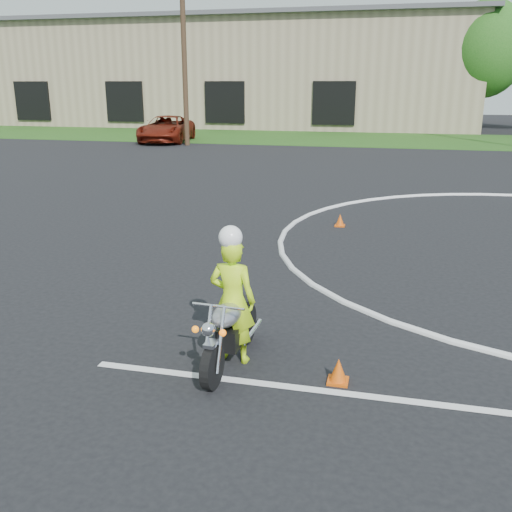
# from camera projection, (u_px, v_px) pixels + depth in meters

# --- Properties ---
(grass_strip) EXTENTS (120.00, 10.00, 0.02)m
(grass_strip) POSITION_uv_depth(u_px,v_px,m) (457.00, 141.00, 34.32)
(grass_strip) COLOR #1E4714
(grass_strip) RESTS_ON ground
(primary_motorcycle) EXTENTS (0.63, 1.79, 0.94)m
(primary_motorcycle) POSITION_uv_depth(u_px,v_px,m) (230.00, 330.00, 6.91)
(primary_motorcycle) COLOR black
(primary_motorcycle) RESTS_ON ground
(rider_primary_grp) EXTENTS (0.60, 0.41, 1.74)m
(rider_primary_grp) POSITION_uv_depth(u_px,v_px,m) (232.00, 297.00, 6.92)
(rider_primary_grp) COLOR #C6F81A
(rider_primary_grp) RESTS_ON ground
(pickup_grp) EXTENTS (3.18, 5.71, 1.51)m
(pickup_grp) POSITION_uv_depth(u_px,v_px,m) (167.00, 129.00, 33.69)
(pickup_grp) COLOR #64170B
(pickup_grp) RESTS_ON ground
(warehouse) EXTENTS (41.00, 17.00, 8.30)m
(warehouse) POSITION_uv_depth(u_px,v_px,m) (229.00, 74.00, 49.23)
(warehouse) COLOR tan
(warehouse) RESTS_ON ground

